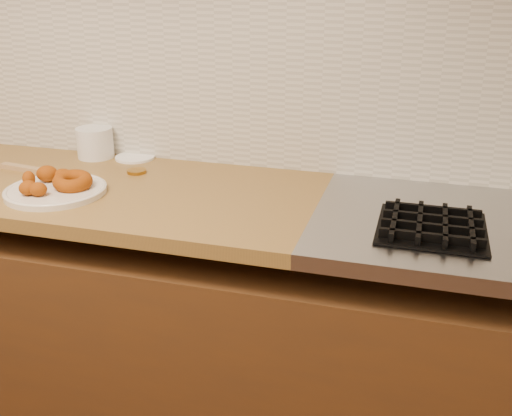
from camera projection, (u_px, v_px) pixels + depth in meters
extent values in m
cube|color=tan|center=(182.00, 19.00, 1.86)|extent=(4.00, 0.02, 2.70)
cube|color=#4D2C13|center=(159.00, 337.00, 1.94)|extent=(3.60, 0.60, 0.77)
cube|color=beige|center=(183.00, 69.00, 1.90)|extent=(3.60, 0.02, 0.60)
cube|color=black|center=(431.00, 229.00, 1.47)|extent=(0.26, 0.26, 0.01)
cube|color=black|center=(395.00, 219.00, 1.48)|extent=(0.01, 0.24, 0.02)
cube|color=black|center=(432.00, 238.00, 1.38)|extent=(0.24, 0.01, 0.02)
cube|color=black|center=(419.00, 222.00, 1.47)|extent=(0.01, 0.24, 0.02)
cube|color=black|center=(432.00, 228.00, 1.43)|extent=(0.24, 0.01, 0.02)
cube|color=black|center=(445.00, 224.00, 1.45)|extent=(0.01, 0.24, 0.02)
cube|color=black|center=(432.00, 219.00, 1.49)|extent=(0.24, 0.01, 0.02)
cube|color=black|center=(471.00, 227.00, 1.44)|extent=(0.01, 0.24, 0.02)
cube|color=black|center=(433.00, 210.00, 1.54)|extent=(0.24, 0.01, 0.02)
cylinder|color=silver|center=(56.00, 191.00, 1.70)|extent=(0.28, 0.28, 0.02)
torus|color=#9B3B00|center=(72.00, 181.00, 1.70)|extent=(0.16, 0.16, 0.05)
ellipsoid|color=#9B3B00|center=(47.00, 174.00, 1.75)|extent=(0.07, 0.07, 0.05)
ellipsoid|color=#9B3B00|center=(29.00, 179.00, 1.70)|extent=(0.05, 0.06, 0.05)
ellipsoid|color=#9B3B00|center=(28.00, 188.00, 1.64)|extent=(0.07, 0.07, 0.04)
ellipsoid|color=#9B3B00|center=(38.00, 189.00, 1.63)|extent=(0.06, 0.05, 0.04)
ellipsoid|color=#9B3B00|center=(63.00, 175.00, 1.75)|extent=(0.07, 0.07, 0.04)
cylinder|color=silver|center=(95.00, 143.00, 2.02)|extent=(0.14, 0.14, 0.10)
cylinder|color=white|center=(135.00, 157.00, 2.02)|extent=(0.16, 0.16, 0.01)
cylinder|color=#9F6F20|center=(137.00, 171.00, 1.88)|extent=(0.07, 0.07, 0.01)
cube|color=#A68153|center=(27.00, 169.00, 1.89)|extent=(0.21, 0.05, 0.02)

